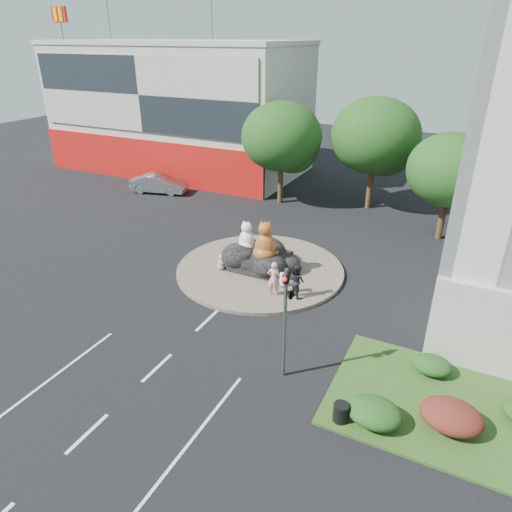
{
  "coord_description": "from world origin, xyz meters",
  "views": [
    {
      "loc": [
        10.69,
        -11.91,
        12.8
      ],
      "look_at": [
        0.72,
        8.01,
        2.0
      ],
      "focal_mm": 32.0,
      "sensor_mm": 36.0,
      "label": 1
    }
  ],
  "objects_px": {
    "cat_white": "(247,236)",
    "pedestrian_pink": "(274,279)",
    "litter_bin": "(341,412)",
    "kitten_calico": "(221,261)",
    "cat_tabby": "(265,240)",
    "parked_car": "(159,184)",
    "pedestrian_dark": "(297,281)",
    "kitten_white": "(282,279)"
  },
  "relations": [
    {
      "from": "cat_tabby",
      "to": "litter_bin",
      "type": "distance_m",
      "value": 11.84
    },
    {
      "from": "pedestrian_dark",
      "to": "parked_car",
      "type": "xyz_separation_m",
      "value": [
        -18.0,
        11.65,
        -0.3
      ]
    },
    {
      "from": "cat_tabby",
      "to": "kitten_calico",
      "type": "height_order",
      "value": "cat_tabby"
    },
    {
      "from": "kitten_white",
      "to": "parked_car",
      "type": "xyz_separation_m",
      "value": [
        -16.86,
        10.99,
        0.19
      ]
    },
    {
      "from": "pedestrian_dark",
      "to": "litter_bin",
      "type": "relative_size",
      "value": 2.57
    },
    {
      "from": "kitten_calico",
      "to": "parked_car",
      "type": "height_order",
      "value": "parked_car"
    },
    {
      "from": "kitten_white",
      "to": "litter_bin",
      "type": "relative_size",
      "value": 1.22
    },
    {
      "from": "litter_bin",
      "to": "kitten_calico",
      "type": "bearing_deg",
      "value": 140.04
    },
    {
      "from": "cat_white",
      "to": "pedestrian_pink",
      "type": "distance_m",
      "value": 4.13
    },
    {
      "from": "pedestrian_pink",
      "to": "litter_bin",
      "type": "height_order",
      "value": "pedestrian_pink"
    },
    {
      "from": "cat_white",
      "to": "litter_bin",
      "type": "distance_m",
      "value": 13.19
    },
    {
      "from": "kitten_calico",
      "to": "parked_car",
      "type": "relative_size",
      "value": 0.19
    },
    {
      "from": "cat_white",
      "to": "litter_bin",
      "type": "xyz_separation_m",
      "value": [
        8.88,
        -9.63,
        -1.56
      ]
    },
    {
      "from": "cat_tabby",
      "to": "parked_car",
      "type": "bearing_deg",
      "value": 138.66
    },
    {
      "from": "cat_white",
      "to": "kitten_white",
      "type": "bearing_deg",
      "value": -24.23
    },
    {
      "from": "cat_tabby",
      "to": "pedestrian_pink",
      "type": "distance_m",
      "value": 2.84
    },
    {
      "from": "parked_car",
      "to": "cat_white",
      "type": "bearing_deg",
      "value": -138.73
    },
    {
      "from": "litter_bin",
      "to": "parked_car",
      "type": "bearing_deg",
      "value": 140.04
    },
    {
      "from": "cat_tabby",
      "to": "kitten_white",
      "type": "height_order",
      "value": "cat_tabby"
    },
    {
      "from": "kitten_calico",
      "to": "cat_white",
      "type": "bearing_deg",
      "value": 98.24
    },
    {
      "from": "kitten_calico",
      "to": "litter_bin",
      "type": "xyz_separation_m",
      "value": [
        9.9,
        -8.29,
        -0.21
      ]
    },
    {
      "from": "parked_car",
      "to": "pedestrian_dark",
      "type": "bearing_deg",
      "value": -137.45
    },
    {
      "from": "pedestrian_pink",
      "to": "kitten_calico",
      "type": "bearing_deg",
      "value": -35.44
    },
    {
      "from": "pedestrian_pink",
      "to": "cat_tabby",
      "type": "bearing_deg",
      "value": -71.41
    },
    {
      "from": "kitten_calico",
      "to": "kitten_white",
      "type": "bearing_deg",
      "value": 41.57
    },
    {
      "from": "pedestrian_pink",
      "to": "parked_car",
      "type": "xyz_separation_m",
      "value": [
        -16.83,
        12.06,
        -0.34
      ]
    },
    {
      "from": "pedestrian_dark",
      "to": "litter_bin",
      "type": "distance_m",
      "value": 8.75
    },
    {
      "from": "kitten_white",
      "to": "litter_bin",
      "type": "xyz_separation_m",
      "value": [
        5.83,
        -8.02,
        -0.16
      ]
    },
    {
      "from": "cat_tabby",
      "to": "kitten_white",
      "type": "relative_size",
      "value": 2.68
    },
    {
      "from": "kitten_white",
      "to": "pedestrian_dark",
      "type": "height_order",
      "value": "pedestrian_dark"
    },
    {
      "from": "litter_bin",
      "to": "pedestrian_pink",
      "type": "bearing_deg",
      "value": 130.14
    },
    {
      "from": "parked_car",
      "to": "cat_tabby",
      "type": "bearing_deg",
      "value": -137.53
    },
    {
      "from": "cat_white",
      "to": "pedestrian_pink",
      "type": "relative_size",
      "value": 0.97
    },
    {
      "from": "kitten_white",
      "to": "cat_white",
      "type": "bearing_deg",
      "value": 126.75
    },
    {
      "from": "cat_white",
      "to": "pedestrian_dark",
      "type": "bearing_deg",
      "value": -24.85
    },
    {
      "from": "cat_tabby",
      "to": "parked_car",
      "type": "height_order",
      "value": "cat_tabby"
    },
    {
      "from": "pedestrian_dark",
      "to": "litter_bin",
      "type": "xyz_separation_m",
      "value": [
        4.69,
        -7.36,
        -0.65
      ]
    },
    {
      "from": "cat_tabby",
      "to": "pedestrian_pink",
      "type": "height_order",
      "value": "cat_tabby"
    },
    {
      "from": "cat_tabby",
      "to": "litter_bin",
      "type": "relative_size",
      "value": 3.28
    },
    {
      "from": "kitten_white",
      "to": "litter_bin",
      "type": "height_order",
      "value": "kitten_white"
    },
    {
      "from": "parked_car",
      "to": "litter_bin",
      "type": "xyz_separation_m",
      "value": [
        22.69,
        -19.01,
        -0.35
      ]
    },
    {
      "from": "kitten_white",
      "to": "litter_bin",
      "type": "distance_m",
      "value": 9.92
    }
  ]
}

